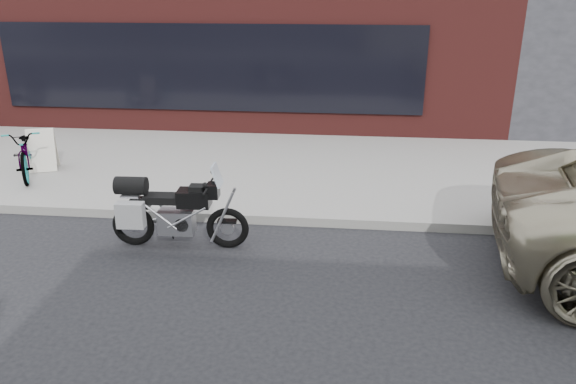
{
  "coord_description": "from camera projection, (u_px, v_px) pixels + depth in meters",
  "views": [
    {
      "loc": [
        1.25,
        -4.02,
        3.64
      ],
      "look_at": [
        0.48,
        3.28,
        0.85
      ],
      "focal_mm": 35.0,
      "sensor_mm": 36.0,
      "label": 1
    }
  ],
  "objects": [
    {
      "name": "near_sidewalk",
      "position": [
        284.0,
        163.0,
        11.64
      ],
      "size": [
        44.0,
        6.0,
        0.15
      ],
      "primitive_type": "cube",
      "color": "gray",
      "rests_on": "ground"
    },
    {
      "name": "storefront",
      "position": [
        245.0,
        26.0,
        17.55
      ],
      "size": [
        14.0,
        10.07,
        4.5
      ],
      "color": "#541D1B",
      "rests_on": "ground"
    },
    {
      "name": "motorcycle",
      "position": [
        170.0,
        212.0,
        7.98
      ],
      "size": [
        2.0,
        0.69,
        1.26
      ],
      "rotation": [
        0.0,
        0.0,
        0.04
      ],
      "color": "black",
      "rests_on": "ground"
    },
    {
      "name": "bicycle_front",
      "position": [
        26.0,
        151.0,
        10.49
      ],
      "size": [
        1.36,
        1.89,
        0.94
      ],
      "primitive_type": "imported",
      "rotation": [
        0.0,
        0.0,
        0.46
      ],
      "color": "gray",
      "rests_on": "near_sidewalk"
    },
    {
      "name": "sandwich_sign",
      "position": [
        42.0,
        149.0,
        10.87
      ],
      "size": [
        0.63,
        0.61,
        0.81
      ],
      "rotation": [
        0.0,
        0.0,
        0.34
      ],
      "color": "silver",
      "rests_on": "near_sidewalk"
    }
  ]
}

